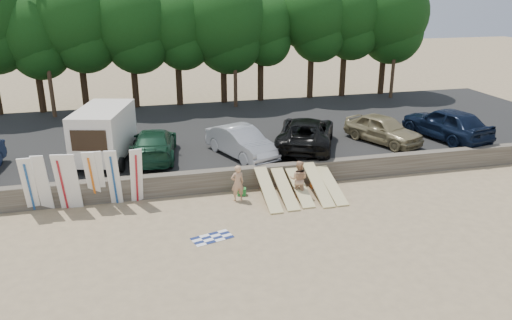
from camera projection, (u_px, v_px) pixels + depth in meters
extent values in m
plane|color=tan|center=(268.00, 215.00, 20.26)|extent=(120.00, 120.00, 0.00)
cube|color=#6B6356|center=(251.00, 177.00, 22.84)|extent=(44.00, 0.50, 1.00)
cube|color=#282828|center=(222.00, 135.00, 29.75)|extent=(44.00, 14.50, 0.70)
cylinder|color=#382616|center=(40.00, 85.00, 33.03)|extent=(0.44, 0.44, 3.63)
sphere|color=#154A18|center=(32.00, 30.00, 31.84)|extent=(5.09, 5.09, 5.09)
cylinder|color=#382616|center=(83.00, 80.00, 33.58)|extent=(0.44, 0.44, 4.13)
sphere|color=#154A18|center=(76.00, 18.00, 32.24)|extent=(5.75, 5.75, 5.75)
cylinder|color=#382616|center=(134.00, 78.00, 34.36)|extent=(0.44, 0.44, 4.02)
sphere|color=#154A18|center=(130.00, 19.00, 33.05)|extent=(5.90, 5.90, 5.90)
cylinder|color=#382616|center=(179.00, 77.00, 35.08)|extent=(0.44, 0.44, 3.86)
sphere|color=#154A18|center=(176.00, 22.00, 33.82)|extent=(5.09, 5.09, 5.09)
cylinder|color=#382616|center=(224.00, 75.00, 35.80)|extent=(0.44, 0.44, 3.94)
sphere|color=#154A18|center=(222.00, 20.00, 34.51)|extent=(6.38, 6.38, 6.38)
cylinder|color=#382616|center=(261.00, 75.00, 36.46)|extent=(0.44, 0.44, 3.72)
sphere|color=#154A18|center=(261.00, 24.00, 35.24)|extent=(4.55, 4.55, 4.55)
cylinder|color=#382616|center=(311.00, 70.00, 37.27)|extent=(0.44, 0.44, 4.13)
sphere|color=#154A18|center=(313.00, 14.00, 35.92)|extent=(5.37, 5.37, 5.37)
cylinder|color=#382616|center=(343.00, 69.00, 37.86)|extent=(0.44, 0.44, 4.16)
sphere|color=#154A18|center=(346.00, 13.00, 36.50)|extent=(5.30, 5.30, 5.30)
cylinder|color=#382616|center=(382.00, 67.00, 38.62)|extent=(0.44, 0.44, 4.10)
sphere|color=#154A18|center=(387.00, 14.00, 37.28)|extent=(6.18, 6.18, 6.18)
cylinder|color=#473321|center=(45.00, 46.00, 30.88)|extent=(0.26, 0.26, 9.00)
cylinder|color=#473321|center=(235.00, 41.00, 33.61)|extent=(0.26, 0.26, 9.00)
cylinder|color=#473321|center=(396.00, 37.00, 36.34)|extent=(0.26, 0.26, 9.00)
cube|color=silver|center=(104.00, 132.00, 23.74)|extent=(3.08, 4.56, 2.29)
cube|color=black|center=(89.00, 141.00, 21.69)|extent=(1.52, 0.44, 0.94)
cylinder|color=black|center=(74.00, 164.00, 22.87)|extent=(0.38, 0.72, 0.69)
cylinder|color=black|center=(121.00, 165.00, 22.84)|extent=(0.38, 0.72, 0.69)
cylinder|color=black|center=(93.00, 146.00, 25.42)|extent=(0.38, 0.72, 0.69)
cylinder|color=black|center=(136.00, 146.00, 25.39)|extent=(0.38, 0.72, 0.69)
imported|color=#163D28|center=(154.00, 144.00, 24.51)|extent=(2.65, 5.25, 1.46)
imported|color=#A9AAAF|center=(241.00, 142.00, 24.79)|extent=(3.14, 4.75, 1.48)
imported|color=black|center=(306.00, 133.00, 25.98)|extent=(4.86, 6.49, 1.64)
imported|color=#8E805A|center=(383.00, 129.00, 26.91)|extent=(3.46, 4.80, 1.52)
imported|color=black|center=(446.00, 123.00, 27.54)|extent=(3.30, 5.60, 1.79)
cube|color=white|center=(29.00, 185.00, 19.98)|extent=(0.52, 0.80, 2.51)
cube|color=white|center=(42.00, 183.00, 20.12)|extent=(0.56, 0.70, 2.54)
cube|color=white|center=(62.00, 182.00, 20.22)|extent=(0.59, 0.71, 2.55)
cube|color=white|center=(72.00, 182.00, 20.27)|extent=(0.57, 0.71, 2.54)
cube|color=white|center=(92.00, 178.00, 20.66)|extent=(0.60, 0.83, 2.52)
cube|color=white|center=(98.00, 177.00, 20.75)|extent=(0.51, 0.78, 2.52)
cube|color=white|center=(114.00, 177.00, 20.70)|extent=(0.59, 0.72, 2.54)
cube|color=white|center=(136.00, 176.00, 20.91)|extent=(0.59, 0.76, 2.54)
cube|color=beige|center=(268.00, 189.00, 21.45)|extent=(0.56, 2.86, 1.04)
cube|color=beige|center=(284.00, 187.00, 21.69)|extent=(0.56, 2.87, 1.00)
cube|color=beige|center=(299.00, 185.00, 21.96)|extent=(0.56, 2.88, 0.98)
cube|color=beige|center=(318.00, 184.00, 21.97)|extent=(0.56, 2.85, 1.06)
cube|color=beige|center=(331.00, 184.00, 22.18)|extent=(0.56, 2.90, 0.90)
imported|color=tan|center=(238.00, 183.00, 21.36)|extent=(0.64, 0.46, 1.61)
imported|color=tan|center=(299.00, 179.00, 21.70)|extent=(1.01, 0.93, 1.67)
cube|color=#248734|center=(242.00, 192.00, 22.11)|extent=(0.44, 0.38, 0.32)
cube|color=orange|center=(314.00, 185.00, 22.97)|extent=(0.32, 0.28, 0.22)
plane|color=white|center=(212.00, 238.00, 18.42)|extent=(1.85, 1.85, 0.00)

